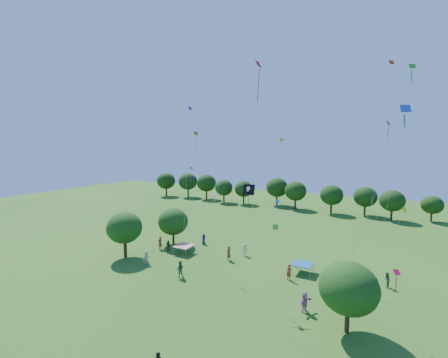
{
  "coord_description": "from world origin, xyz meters",
  "views": [
    {
      "loc": [
        13.86,
        -11.68,
        14.19
      ],
      "look_at": [
        0.0,
        14.0,
        11.0
      ],
      "focal_mm": 24.0,
      "sensor_mm": 36.0,
      "label": 1
    }
  ],
  "objects_px": {
    "tent_red_stripe": "(184,246)",
    "pirate_kite": "(249,191)",
    "near_tree_east": "(349,288)",
    "tent_blue": "(303,264)",
    "near_tree_west": "(124,228)",
    "near_tree_north": "(173,222)",
    "red_high_kite": "(246,105)"
  },
  "relations": [
    {
      "from": "tent_blue",
      "to": "near_tree_west",
      "type": "bearing_deg",
      "value": -164.42
    },
    {
      "from": "near_tree_east",
      "to": "red_high_kite",
      "type": "bearing_deg",
      "value": 163.19
    },
    {
      "from": "near_tree_east",
      "to": "tent_blue",
      "type": "bearing_deg",
      "value": 121.21
    },
    {
      "from": "near_tree_north",
      "to": "tent_blue",
      "type": "relative_size",
      "value": 2.41
    },
    {
      "from": "near_tree_east",
      "to": "tent_blue",
      "type": "height_order",
      "value": "near_tree_east"
    },
    {
      "from": "tent_red_stripe",
      "to": "pirate_kite",
      "type": "bearing_deg",
      "value": -23.48
    },
    {
      "from": "tent_red_stripe",
      "to": "red_high_kite",
      "type": "distance_m",
      "value": 20.89
    },
    {
      "from": "near_tree_west",
      "to": "tent_red_stripe",
      "type": "height_order",
      "value": "near_tree_west"
    },
    {
      "from": "near_tree_north",
      "to": "tent_red_stripe",
      "type": "distance_m",
      "value": 5.0
    },
    {
      "from": "red_high_kite",
      "to": "tent_blue",
      "type": "bearing_deg",
      "value": 55.64
    },
    {
      "from": "tent_red_stripe",
      "to": "tent_blue",
      "type": "bearing_deg",
      "value": 4.98
    },
    {
      "from": "near_tree_west",
      "to": "tent_red_stripe",
      "type": "distance_m",
      "value": 8.0
    },
    {
      "from": "near_tree_north",
      "to": "tent_blue",
      "type": "xyz_separation_m",
      "value": [
        19.07,
        -1.14,
        -2.31
      ]
    },
    {
      "from": "tent_red_stripe",
      "to": "pirate_kite",
      "type": "relative_size",
      "value": 0.24
    },
    {
      "from": "red_high_kite",
      "to": "near_tree_east",
      "type": "bearing_deg",
      "value": -16.81
    },
    {
      "from": "tent_blue",
      "to": "near_tree_east",
      "type": "bearing_deg",
      "value": -58.79
    },
    {
      "from": "tent_blue",
      "to": "red_high_kite",
      "type": "relative_size",
      "value": 0.11
    },
    {
      "from": "near_tree_north",
      "to": "near_tree_east",
      "type": "height_order",
      "value": "near_tree_east"
    },
    {
      "from": "near_tree_north",
      "to": "red_high_kite",
      "type": "relative_size",
      "value": 0.25
    },
    {
      "from": "red_high_kite",
      "to": "pirate_kite",
      "type": "bearing_deg",
      "value": -7.65
    },
    {
      "from": "near_tree_west",
      "to": "tent_blue",
      "type": "bearing_deg",
      "value": 15.58
    },
    {
      "from": "pirate_kite",
      "to": "near_tree_east",
      "type": "bearing_deg",
      "value": -17.17
    },
    {
      "from": "tent_red_stripe",
      "to": "red_high_kite",
      "type": "height_order",
      "value": "red_high_kite"
    },
    {
      "from": "near_tree_west",
      "to": "near_tree_north",
      "type": "bearing_deg",
      "value": 72.51
    },
    {
      "from": "near_tree_west",
      "to": "pirate_kite",
      "type": "height_order",
      "value": "pirate_kite"
    },
    {
      "from": "tent_blue",
      "to": "pirate_kite",
      "type": "relative_size",
      "value": 0.24
    },
    {
      "from": "near_tree_west",
      "to": "near_tree_north",
      "type": "xyz_separation_m",
      "value": [
        2.23,
        7.08,
        -0.51
      ]
    },
    {
      "from": "red_high_kite",
      "to": "near_tree_north",
      "type": "bearing_deg",
      "value": 153.32
    },
    {
      "from": "near_tree_west",
      "to": "tent_red_stripe",
      "type": "bearing_deg",
      "value": 37.91
    },
    {
      "from": "tent_red_stripe",
      "to": "tent_blue",
      "type": "distance_m",
      "value": 15.45
    },
    {
      "from": "tent_blue",
      "to": "red_high_kite",
      "type": "height_order",
      "value": "red_high_kite"
    },
    {
      "from": "near_tree_east",
      "to": "tent_blue",
      "type": "distance_m",
      "value": 11.14
    }
  ]
}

